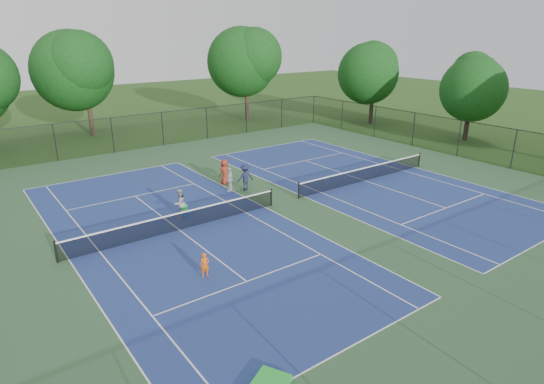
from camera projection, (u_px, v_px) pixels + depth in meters
ground at (285, 202)px, 27.61m from camera, size 140.00×140.00×0.00m
court_pad at (285, 202)px, 27.61m from camera, size 36.00×36.00×0.01m
tennis_court_left at (179, 229)px, 23.67m from camera, size 12.00×23.83×1.07m
tennis_court_right at (365, 179)px, 31.48m from camera, size 12.00×23.83×1.07m
perimeter_fence at (286, 177)px, 27.07m from camera, size 36.08×36.08×3.02m
tree_back_b at (84, 67)px, 42.92m from camera, size 7.60×7.60×10.03m
tree_back_d at (246, 59)px, 50.80m from camera, size 7.80×7.80×10.37m
tree_side_e at (374, 70)px, 49.12m from camera, size 6.60×6.60×8.87m
tree_side_f at (473, 84)px, 41.50m from camera, size 5.80×5.80×8.12m
child_player at (205, 265)px, 19.08m from camera, size 0.44×0.34×1.09m
instructor at (180, 203)px, 25.13m from camera, size 0.97×0.86×1.64m
bystander_a at (230, 179)px, 29.25m from camera, size 0.97×0.92×1.61m
bystander_b at (245, 177)px, 29.41m from camera, size 1.20×0.77×1.75m
bystander_c at (225, 172)px, 30.58m from camera, size 0.96×0.76×1.72m
ball_crate at (184, 214)px, 25.35m from camera, size 0.41×0.34×0.30m
ball_hopper at (184, 208)px, 25.23m from camera, size 0.35×0.29×0.43m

